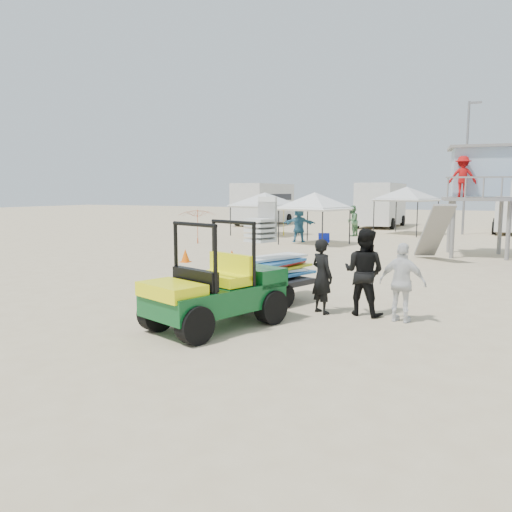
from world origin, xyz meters
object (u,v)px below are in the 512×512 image
at_px(utility_cart, 213,280).
at_px(surf_trailer, 264,266).
at_px(man_left, 322,276).
at_px(lifeguard_tower, 478,176).

bearing_deg(utility_cart, surf_trailer, 89.89).
bearing_deg(surf_trailer, utility_cart, -90.11).
relative_size(surf_trailer, man_left, 1.67).
bearing_deg(lifeguard_tower, surf_trailer, -108.73).
bearing_deg(utility_cart, lifeguard_tower, 74.17).
distance_m(man_left, lifeguard_tower, 12.64).
height_order(man_left, lifeguard_tower, lifeguard_tower).
bearing_deg(man_left, surf_trailer, 20.91).
bearing_deg(surf_trailer, lifeguard_tower, 71.27).
distance_m(utility_cart, surf_trailer, 2.34).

